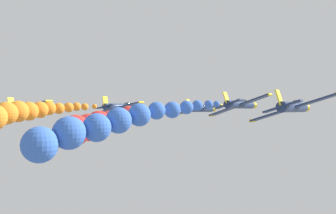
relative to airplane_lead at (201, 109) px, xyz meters
name	(u,v)px	position (x,y,z in m)	size (l,w,h in m)	color
airplane_lead	(201,109)	(0.00, 0.00, 0.00)	(9.48, 10.35, 2.86)	navy
smoke_trail_lead	(109,122)	(1.07, -25.82, -1.65)	(3.98, 26.58, 4.72)	red
airplane_left_inner	(123,107)	(-10.37, -9.99, 0.40)	(9.47, 10.35, 2.89)	navy
smoke_trail_left_inner	(24,112)	(-7.40, -31.79, -0.46)	(6.57, 21.38, 3.47)	orange
airplane_right_inner	(240,105)	(11.84, -9.86, 0.57)	(9.18, 10.35, 3.47)	navy
smoke_trail_right_inner	(106,125)	(9.49, -35.13, -1.58)	(5.60, 25.47, 5.32)	blue
airplane_left_outer	(35,108)	(-21.39, -20.24, 0.15)	(9.30, 10.35, 3.28)	navy
airplane_right_outer	(294,107)	(21.63, -19.09, 0.11)	(9.22, 10.35, 3.42)	navy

